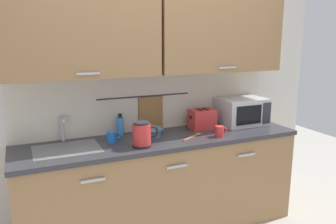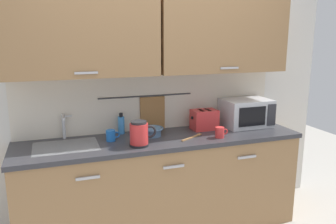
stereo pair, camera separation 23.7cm
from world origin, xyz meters
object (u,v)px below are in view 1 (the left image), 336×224
at_px(mixing_bowl, 152,131).
at_px(wooden_spoon, 194,136).
at_px(microwave, 242,111).
at_px(electric_kettle, 142,134).
at_px(mug_near_sink, 112,137).
at_px(dish_soap_bottle, 120,126).
at_px(toaster, 202,119).
at_px(mug_by_kettle, 220,131).

relative_size(mixing_bowl, wooden_spoon, 0.84).
height_order(microwave, mixing_bowl, microwave).
xyz_separation_m(electric_kettle, wooden_spoon, (0.52, 0.08, -0.10)).
relative_size(microwave, mug_near_sink, 3.83).
relative_size(dish_soap_bottle, mug_near_sink, 1.63).
distance_m(electric_kettle, wooden_spoon, 0.54).
relative_size(mixing_bowl, toaster, 0.84).
xyz_separation_m(dish_soap_bottle, mixing_bowl, (0.24, -0.16, -0.04)).
height_order(dish_soap_bottle, toaster, dish_soap_bottle).
bearing_deg(electric_kettle, dish_soap_bottle, 99.83).
height_order(dish_soap_bottle, mug_near_sink, dish_soap_bottle).
height_order(electric_kettle, toaster, electric_kettle).
distance_m(electric_kettle, mug_by_kettle, 0.73).
bearing_deg(wooden_spoon, mixing_bowl, 154.50).
distance_m(mixing_bowl, toaster, 0.55).
relative_size(microwave, mug_by_kettle, 3.83).
xyz_separation_m(microwave, toaster, (-0.45, 0.02, -0.04)).
height_order(electric_kettle, dish_soap_bottle, electric_kettle).
bearing_deg(mug_by_kettle, toaster, 92.77).
relative_size(mug_near_sink, toaster, 0.47).
relative_size(mug_near_sink, mug_by_kettle, 1.00).
bearing_deg(toaster, mixing_bowl, -175.16).
distance_m(microwave, electric_kettle, 1.20).
bearing_deg(wooden_spoon, dish_soap_bottle, 151.37).
xyz_separation_m(microwave, dish_soap_bottle, (-1.23, 0.13, -0.05)).
bearing_deg(microwave, mug_near_sink, -177.44).
xyz_separation_m(microwave, wooden_spoon, (-0.64, -0.19, -0.13)).
bearing_deg(dish_soap_bottle, mug_by_kettle, -27.07).
bearing_deg(mug_near_sink, microwave, 2.56).
distance_m(mug_by_kettle, wooden_spoon, 0.23).
bearing_deg(microwave, wooden_spoon, -163.22).
height_order(electric_kettle, mixing_bowl, electric_kettle).
height_order(mixing_bowl, toaster, toaster).
height_order(electric_kettle, mug_near_sink, electric_kettle).
bearing_deg(dish_soap_bottle, mug_near_sink, -124.15).
distance_m(toaster, wooden_spoon, 0.30).
bearing_deg(toaster, mug_by_kettle, -87.23).
bearing_deg(dish_soap_bottle, wooden_spoon, -28.63).
xyz_separation_m(electric_kettle, mug_near_sink, (-0.20, 0.21, -0.05)).
bearing_deg(dish_soap_bottle, toaster, -8.06).
xyz_separation_m(mug_near_sink, mixing_bowl, (0.37, 0.03, -0.00)).
bearing_deg(microwave, electric_kettle, -166.88).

